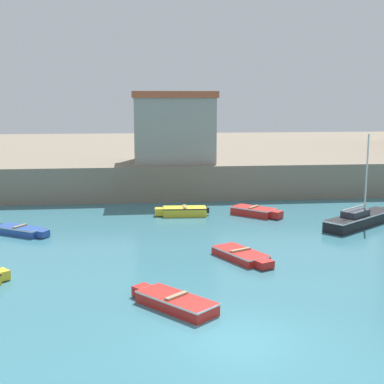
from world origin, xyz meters
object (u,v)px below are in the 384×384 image
(dinghy_red_5, at_px, (174,301))
(dinghy_red_7, at_px, (242,255))
(dinghy_blue_4, at_px, (21,230))
(sailboat_black_0, at_px, (361,219))
(dinghy_red_9, at_px, (255,211))
(harbor_shed_mid_row, at_px, (173,127))
(dinghy_yellow_3, at_px, (183,211))

(dinghy_red_5, distance_m, dinghy_red_7, 6.72)
(dinghy_blue_4, height_order, dinghy_red_7, dinghy_blue_4)
(sailboat_black_0, xyz_separation_m, dinghy_blue_4, (-20.01, 0.06, -0.19))
(sailboat_black_0, height_order, dinghy_red_9, sailboat_black_0)
(dinghy_red_9, height_order, harbor_shed_mid_row, harbor_shed_mid_row)
(sailboat_black_0, bearing_deg, dinghy_red_9, 148.56)
(sailboat_black_0, xyz_separation_m, harbor_shed_mid_row, (-10.44, 11.96, 5.00))
(sailboat_black_0, relative_size, dinghy_red_9, 1.88)
(sailboat_black_0, relative_size, dinghy_blue_4, 1.82)
(dinghy_blue_4, relative_size, dinghy_red_7, 0.91)
(dinghy_red_7, xyz_separation_m, dinghy_red_9, (2.86, 9.53, 0.07))
(sailboat_black_0, bearing_deg, dinghy_red_7, -144.79)
(dinghy_red_7, bearing_deg, harbor_shed_mid_row, 95.96)
(sailboat_black_0, height_order, dinghy_red_7, sailboat_black_0)
(dinghy_red_9, bearing_deg, dinghy_red_7, -106.70)
(dinghy_red_5, xyz_separation_m, harbor_shed_mid_row, (1.81, 23.62, 5.18))
(dinghy_blue_4, bearing_deg, harbor_shed_mid_row, 51.22)
(sailboat_black_0, distance_m, dinghy_red_9, 6.69)
(dinghy_blue_4, height_order, harbor_shed_mid_row, harbor_shed_mid_row)
(dinghy_yellow_3, bearing_deg, sailboat_black_0, -21.19)
(sailboat_black_0, relative_size, dinghy_red_7, 1.65)
(dinghy_red_5, height_order, dinghy_red_9, dinghy_red_9)
(dinghy_yellow_3, bearing_deg, dinghy_blue_4, -157.33)
(dinghy_yellow_3, distance_m, dinghy_red_7, 10.27)
(dinghy_blue_4, height_order, dinghy_red_9, dinghy_red_9)
(sailboat_black_0, bearing_deg, dinghy_yellow_3, 158.81)
(dinghy_red_9, bearing_deg, harbor_shed_mid_row, 119.23)
(sailboat_black_0, distance_m, dinghy_red_5, 16.92)
(dinghy_blue_4, bearing_deg, sailboat_black_0, -0.16)
(dinghy_blue_4, xyz_separation_m, dinghy_red_9, (14.30, 3.43, 0.05))
(dinghy_red_9, bearing_deg, sailboat_black_0, -31.44)
(dinghy_red_7, bearing_deg, sailboat_black_0, 35.21)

